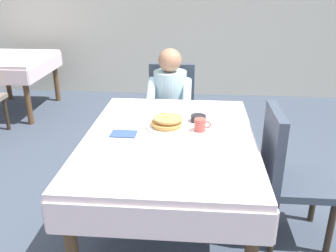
{
  "coord_description": "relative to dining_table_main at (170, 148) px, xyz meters",
  "views": [
    {
      "loc": [
        0.17,
        -2.17,
        1.69
      ],
      "look_at": [
        -0.01,
        0.04,
        0.79
      ],
      "focal_mm": 38.85,
      "sensor_mm": 36.0,
      "label": 1
    }
  ],
  "objects": [
    {
      "name": "fork_left_of_plate",
      "position": [
        -0.22,
        0.1,
        0.09
      ],
      "size": [
        0.02,
        0.18,
        0.0
      ],
      "primitive_type": "cube",
      "rotation": [
        0.0,
        0.0,
        1.52
      ],
      "color": "silver",
      "rests_on": "dining_table_main"
    },
    {
      "name": "chair_right_side",
      "position": [
        0.77,
        0.0,
        -0.12
      ],
      "size": [
        0.45,
        0.44,
        0.93
      ],
      "rotation": [
        0.0,
        0.0,
        -1.57
      ],
      "color": "#384251",
      "rests_on": "ground"
    },
    {
      "name": "background_table_far",
      "position": [
        -2.25,
        2.37,
        -0.03
      ],
      "size": [
        0.92,
        1.12,
        0.74
      ],
      "color": "silver",
      "rests_on": "ground"
    },
    {
      "name": "plate_breakfast",
      "position": [
        -0.03,
        0.12,
        0.1
      ],
      "size": [
        0.28,
        0.28,
        0.02
      ],
      "primitive_type": "cylinder",
      "color": "white",
      "rests_on": "dining_table_main"
    },
    {
      "name": "spoon_near_edge",
      "position": [
        -0.03,
        -0.18,
        0.09
      ],
      "size": [
        0.15,
        0.04,
        0.0
      ],
      "primitive_type": "cube",
      "rotation": [
        0.0,
        0.0,
        -0.17
      ],
      "color": "silver",
      "rests_on": "dining_table_main"
    },
    {
      "name": "chair_diner",
      "position": [
        -0.08,
        1.17,
        -0.12
      ],
      "size": [
        0.44,
        0.45,
        0.93
      ],
      "rotation": [
        0.0,
        0.0,
        3.14
      ],
      "color": "#384251",
      "rests_on": "ground"
    },
    {
      "name": "bowl_butter",
      "position": [
        0.19,
        0.27,
        0.11
      ],
      "size": [
        0.11,
        0.11,
        0.04
      ],
      "primitive_type": "cylinder",
      "color": "black",
      "rests_on": "dining_table_main"
    },
    {
      "name": "syrup_pitcher",
      "position": [
        -0.32,
        0.23,
        0.13
      ],
      "size": [
        0.08,
        0.08,
        0.07
      ],
      "color": "silver",
      "rests_on": "dining_table_main"
    },
    {
      "name": "ground_plane",
      "position": [
        0.0,
        0.0,
        -0.65
      ],
      "size": [
        14.0,
        14.0,
        0.0
      ],
      "primitive_type": "plane",
      "color": "#3D4756"
    },
    {
      "name": "dining_table_main",
      "position": [
        0.0,
        0.0,
        0.0
      ],
      "size": [
        1.12,
        1.52,
        0.74
      ],
      "color": "silver",
      "rests_on": "ground"
    },
    {
      "name": "knife_right_of_plate",
      "position": [
        0.16,
        0.1,
        0.09
      ],
      "size": [
        0.03,
        0.2,
        0.0
      ],
      "primitive_type": "cube",
      "rotation": [
        0.0,
        0.0,
        1.48
      ],
      "color": "silver",
      "rests_on": "dining_table_main"
    },
    {
      "name": "diner_person",
      "position": [
        -0.08,
        1.01,
        0.02
      ],
      "size": [
        0.4,
        0.43,
        1.12
      ],
      "rotation": [
        0.0,
        0.0,
        3.14
      ],
      "color": "silver",
      "rests_on": "ground"
    },
    {
      "name": "breakfast_stack",
      "position": [
        -0.03,
        0.12,
        0.14
      ],
      "size": [
        0.21,
        0.21,
        0.08
      ],
      "color": "tan",
      "rests_on": "plate_breakfast"
    },
    {
      "name": "napkin_folded",
      "position": [
        -0.3,
        -0.01,
        0.09
      ],
      "size": [
        0.17,
        0.12,
        0.01
      ],
      "primitive_type": "cube",
      "rotation": [
        0.0,
        0.0,
        -0.03
      ],
      "color": "#334C7F",
      "rests_on": "dining_table_main"
    },
    {
      "name": "cup_coffee",
      "position": [
        0.2,
        0.09,
        0.13
      ],
      "size": [
        0.11,
        0.08,
        0.08
      ],
      "color": "#B24C42",
      "rests_on": "dining_table_main"
    }
  ]
}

